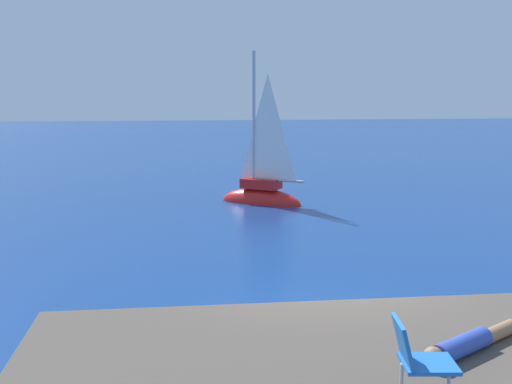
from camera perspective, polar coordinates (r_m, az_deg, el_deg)
ground_plane at (r=11.19m, az=5.99°, el=-12.33°), size 160.00×160.00×0.00m
boulder_inland at (r=9.61m, az=-15.14°, el=-16.37°), size 1.46×1.32×0.81m
sailboat_near at (r=23.16m, az=0.51°, el=-0.20°), size 3.24×2.71×6.07m
person_sunbather at (r=7.86m, az=18.73°, el=-12.88°), size 1.57×1.04×0.25m
beach_chair at (r=6.55m, az=14.42°, el=-14.14°), size 0.65×0.55×0.80m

